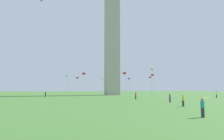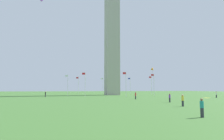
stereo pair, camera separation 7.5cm
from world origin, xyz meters
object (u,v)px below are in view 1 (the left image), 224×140
(flagpole_ne, at_px, (85,83))
(flagpole_se, at_px, (154,84))
(person_purple_shirt, at_px, (170,98))
(kite_purple_delta, at_px, (41,0))
(flagpole_s, at_px, (151,84))
(person_teal_shirt, at_px, (203,108))
(obelisk_monument, at_px, (112,36))
(picnic_blanket_near_first_person, at_px, (207,98))
(person_yellow_shirt, at_px, (183,100))
(flagpole_n, at_px, (68,84))
(kite_orange_delta, at_px, (153,70))
(person_white_shirt, at_px, (216,95))
(flagpole_nw, at_px, (78,85))
(person_red_shirt, at_px, (136,96))
(flagpole_sw, at_px, (130,85))
(flagpole_w, at_px, (103,85))
(person_black_shirt, at_px, (45,94))
(flagpole_e, at_px, (126,83))

(flagpole_ne, relative_size, flagpole_se, 1.00)
(person_purple_shirt, distance_m, kite_purple_delta, 54.68)
(flagpole_s, bearing_deg, person_teal_shirt, 67.38)
(obelisk_monument, relative_size, picnic_blanket_near_first_person, 26.73)
(flagpole_ne, distance_m, flagpole_s, 32.04)
(person_yellow_shirt, bearing_deg, flagpole_n, 30.34)
(person_purple_shirt, bearing_deg, picnic_blanket_near_first_person, -86.80)
(kite_orange_delta, bearing_deg, kite_purple_delta, -4.85)
(person_white_shirt, xyz_separation_m, person_yellow_shirt, (24.75, 20.55, -0.00))
(flagpole_n, height_order, flagpole_ne, same)
(kite_orange_delta, distance_m, picnic_blanket_near_first_person, 22.50)
(person_white_shirt, bearing_deg, person_yellow_shirt, 80.93)
(flagpole_nw, height_order, person_yellow_shirt, flagpole_nw)
(person_white_shirt, xyz_separation_m, person_red_shirt, (24.27, 1.78, 0.02))
(flagpole_sw, height_order, kite_purple_delta, kite_purple_delta)
(flagpole_nw, xyz_separation_m, kite_purple_delta, (14.74, 20.37, 28.36))
(flagpole_s, height_order, person_purple_shirt, flagpole_s)
(person_red_shirt, bearing_deg, person_teal_shirt, 177.91)
(kite_purple_delta, bearing_deg, obelisk_monument, -163.32)
(flagpole_n, bearing_deg, person_purple_shirt, 110.69)
(flagpole_s, bearing_deg, flagpole_ne, 22.50)
(flagpole_ne, height_order, flagpole_sw, same)
(person_red_shirt, bearing_deg, flagpole_s, -23.32)
(person_white_shirt, height_order, kite_purple_delta, kite_purple_delta)
(person_red_shirt, height_order, picnic_blanket_near_first_person, person_red_shirt)
(flagpole_se, bearing_deg, kite_purple_delta, -6.04)
(flagpole_sw, relative_size, kite_purple_delta, 4.53)
(flagpole_w, bearing_deg, person_black_shirt, 51.29)
(flagpole_sw, height_order, kite_orange_delta, kite_orange_delta)
(obelisk_monument, distance_m, flagpole_s, 26.25)
(obelisk_monument, xyz_separation_m, person_teal_shirt, (8.31, 61.41, -23.25))
(flagpole_ne, height_order, flagpole_s, same)
(kite_purple_delta, bearing_deg, person_purple_shirt, 126.23)
(flagpole_s, xyz_separation_m, person_yellow_shirt, (20.87, 51.89, -3.47))
(person_red_shirt, height_order, person_yellow_shirt, person_red_shirt)
(person_black_shirt, distance_m, kite_orange_delta, 37.69)
(flagpole_ne, bearing_deg, person_purple_shirt, 109.98)
(person_white_shirt, bearing_deg, person_teal_shirt, 86.81)
(flagpole_e, xyz_separation_m, person_white_shirt, (-21.22, 14.00, -3.46))
(flagpole_ne, height_order, person_black_shirt, flagpole_ne)
(flagpole_s, bearing_deg, person_red_shirt, 58.37)
(flagpole_se, relative_size, person_black_shirt, 4.65)
(flagpole_s, distance_m, picnic_blanket_near_first_person, 31.30)
(person_teal_shirt, bearing_deg, kite_orange_delta, -30.98)
(person_white_shirt, xyz_separation_m, person_purple_shirt, (21.96, 12.62, -0.04))
(flagpole_e, height_order, flagpole_se, same)
(flagpole_sw, height_order, person_white_shirt, flagpole_sw)
(person_purple_shirt, distance_m, kite_orange_delta, 36.09)
(flagpole_n, relative_size, person_purple_shirt, 4.86)
(flagpole_e, height_order, flagpole_w, same)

